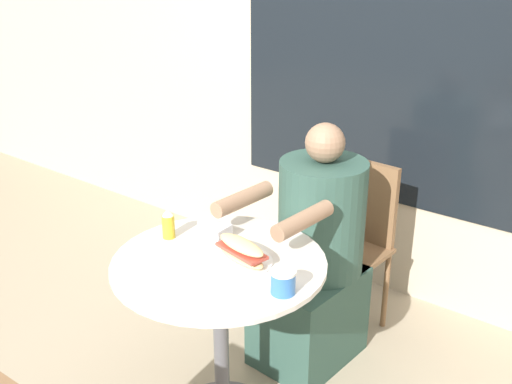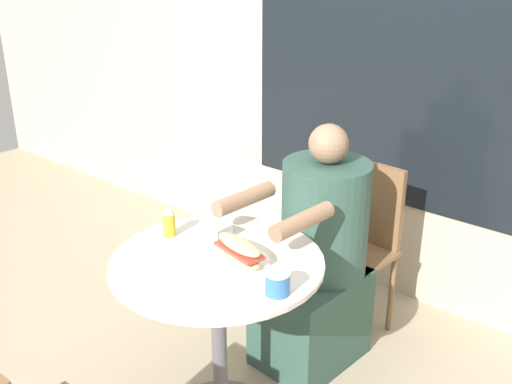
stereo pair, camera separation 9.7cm
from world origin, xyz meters
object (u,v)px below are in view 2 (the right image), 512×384
at_px(diner_chair, 360,233).
at_px(condiment_bottle, 169,222).
at_px(seated_diner, 317,265).
at_px(drink_cup, 278,282).
at_px(sandwich_on_plate, 239,253).
at_px(cafe_table, 218,305).

bearing_deg(diner_chair, condiment_bottle, 74.09).
height_order(seated_diner, drink_cup, seated_diner).
height_order(diner_chair, condiment_bottle, condiment_bottle).
relative_size(diner_chair, sandwich_on_plate, 3.63).
bearing_deg(diner_chair, sandwich_on_plate, 95.31).
height_order(cafe_table, drink_cup, drink_cup).
distance_m(cafe_table, seated_diner, 0.61).
xyz_separation_m(sandwich_on_plate, drink_cup, (0.24, -0.08, 0.00)).
relative_size(sandwich_on_plate, drink_cup, 2.73).
height_order(sandwich_on_plate, condiment_bottle, condiment_bottle).
bearing_deg(condiment_bottle, cafe_table, -4.56).
height_order(cafe_table, seated_diner, seated_diner).
bearing_deg(seated_diner, diner_chair, -87.52).
height_order(drink_cup, condiment_bottle, condiment_bottle).
bearing_deg(condiment_bottle, drink_cup, -5.87).
relative_size(diner_chair, condiment_bottle, 7.08).
height_order(seated_diner, condiment_bottle, seated_diner).
distance_m(sandwich_on_plate, condiment_bottle, 0.36).
bearing_deg(cafe_table, drink_cup, -7.02).
distance_m(diner_chair, sandwich_on_plate, 0.96).
relative_size(diner_chair, drink_cup, 9.90).
relative_size(cafe_table, seated_diner, 0.70).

